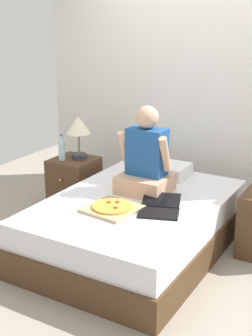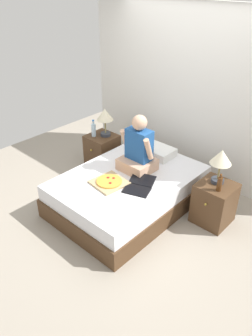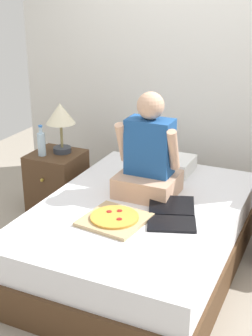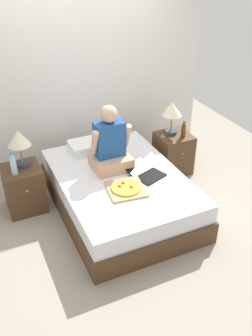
{
  "view_description": "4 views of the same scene",
  "coord_description": "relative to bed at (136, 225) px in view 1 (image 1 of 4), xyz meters",
  "views": [
    {
      "loc": [
        1.82,
        -3.29,
        1.99
      ],
      "look_at": [
        -0.01,
        -0.15,
        0.81
      ],
      "focal_mm": 50.0,
      "sensor_mm": 36.0,
      "label": 1
    },
    {
      "loc": [
        2.46,
        -2.71,
        2.8
      ],
      "look_at": [
        0.14,
        -0.2,
        0.74
      ],
      "focal_mm": 35.0,
      "sensor_mm": 36.0,
      "label": 2
    },
    {
      "loc": [
        1.18,
        -2.81,
        1.97
      ],
      "look_at": [
        -0.04,
        -0.16,
        0.82
      ],
      "focal_mm": 50.0,
      "sensor_mm": 36.0,
      "label": 3
    },
    {
      "loc": [
        -1.45,
        -3.33,
        2.83
      ],
      "look_at": [
        0.02,
        -0.14,
        0.65
      ],
      "focal_mm": 40.0,
      "sensor_mm": 36.0,
      "label": 4
    }
  ],
  "objects": [
    {
      "name": "wall_back",
      "position": [
        0.0,
        1.35,
        1.01
      ],
      "size": [
        3.69,
        0.12,
        2.5
      ],
      "primitive_type": "cube",
      "color": "silver",
      "rests_on": "ground"
    },
    {
      "name": "lamp_on_left_nightstand",
      "position": [
        -0.99,
        0.54,
        0.65
      ],
      "size": [
        0.26,
        0.26,
        0.45
      ],
      "color": "#333842",
      "rests_on": "nightstand_left"
    },
    {
      "name": "laptop",
      "position": [
        0.29,
        -0.12,
        0.26
      ],
      "size": [
        0.44,
        0.5,
        0.07
      ],
      "color": "black",
      "rests_on": "bed"
    },
    {
      "name": "water_bottle",
      "position": [
        -1.11,
        0.4,
        0.43
      ],
      "size": [
        0.07,
        0.07,
        0.28
      ],
      "color": "silver",
      "rests_on": "nightstand_left"
    },
    {
      "name": "pillow",
      "position": [
        -0.1,
        0.71,
        0.3
      ],
      "size": [
        0.52,
        0.34,
        0.12
      ],
      "primitive_type": "cube",
      "color": "white",
      "rests_on": "bed"
    },
    {
      "name": "person_seated",
      "position": [
        -0.02,
        0.22,
        0.53
      ],
      "size": [
        0.47,
        0.4,
        0.78
      ],
      "color": "tan",
      "rests_on": "bed"
    },
    {
      "name": "ground_plane",
      "position": [
        0.0,
        0.0,
        -0.24
      ],
      "size": [
        5.69,
        5.69,
        0.0
      ],
      "primitive_type": "plane",
      "color": "#9E9384"
    },
    {
      "name": "pizza_box",
      "position": [
        -0.06,
        -0.3,
        0.26
      ],
      "size": [
        0.44,
        0.44,
        0.04
      ],
      "color": "tan",
      "rests_on": "bed"
    },
    {
      "name": "bed",
      "position": [
        0.0,
        0.0,
        0.0
      ],
      "size": [
        1.41,
        1.99,
        0.48
      ],
      "color": "#4C331E",
      "rests_on": "ground"
    },
    {
      "name": "nightstand_left",
      "position": [
        -1.03,
        0.49,
        0.04
      ],
      "size": [
        0.44,
        0.47,
        0.56
      ],
      "color": "#4C331E",
      "rests_on": "ground"
    }
  ]
}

